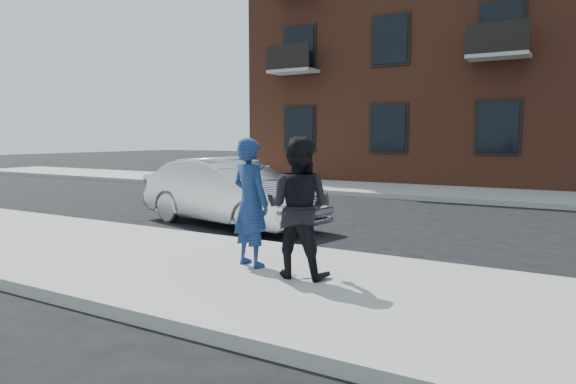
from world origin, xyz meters
The scene contains 9 objects.
ground centered at (0.00, 0.00, 0.00)m, with size 100.00×100.00×0.00m, color black.
near_sidewalk centered at (0.00, -0.25, 0.07)m, with size 50.00×3.50×0.15m, color #97958F.
near_curb centered at (0.00, 1.55, 0.07)m, with size 50.00×0.10×0.15m, color #999691.
far_sidewalk centered at (0.00, 11.25, 0.07)m, with size 50.00×3.50×0.15m, color #97958F.
far_curb centered at (0.00, 9.45, 0.07)m, with size 50.00×0.10×0.15m, color #999691.
apartment_building centered at (2.00, 18.00, 6.16)m, with size 24.30×10.30×12.30m.
silver_sedan centered at (-3.73, 3.20, 0.71)m, with size 1.51×4.33×1.43m, color silver.
man_hoodie centered at (-1.08, 0.09, 1.01)m, with size 0.72×0.58×1.72m.
man_peacoat centered at (-0.28, -0.05, 1.02)m, with size 0.93×0.78×1.73m.
Camera 1 is at (2.78, -5.50, 1.88)m, focal length 32.00 mm.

